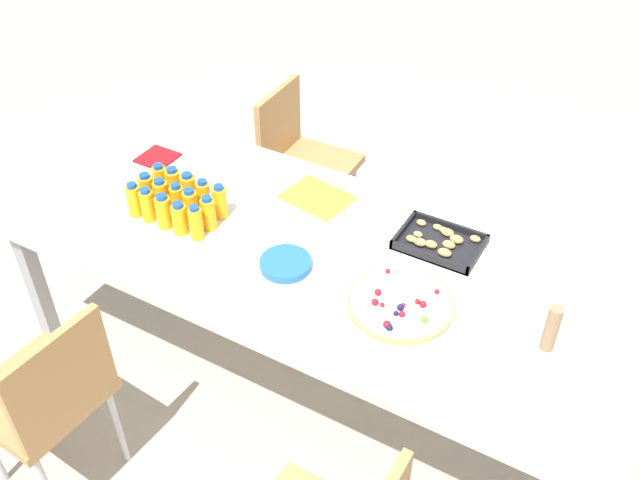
% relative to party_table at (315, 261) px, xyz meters
% --- Properties ---
extents(ground_plane, '(12.00, 12.00, 0.00)m').
position_rel_party_table_xyz_m(ground_plane, '(0.00, 0.00, -0.68)').
color(ground_plane, '#B2A899').
extents(party_table, '(2.40, 0.98, 0.74)m').
position_rel_party_table_xyz_m(party_table, '(0.00, 0.00, 0.00)').
color(party_table, silver).
rests_on(party_table, ground_plane).
extents(chair_far_left, '(0.41, 0.41, 0.83)m').
position_rel_party_table_xyz_m(chair_far_left, '(-0.57, 0.84, -0.18)').
color(chair_far_left, '#B7844C').
rests_on(chair_far_left, ground_plane).
extents(chair_near_left, '(0.43, 0.43, 0.83)m').
position_rel_party_table_xyz_m(chair_near_left, '(-0.54, -0.86, -0.18)').
color(chair_near_left, '#B7844C').
rests_on(chair_near_left, ground_plane).
extents(juice_bottle_0, '(0.06, 0.06, 0.14)m').
position_rel_party_table_xyz_m(juice_bottle_0, '(-0.71, -0.16, 0.12)').
color(juice_bottle_0, '#FAAD14').
rests_on(juice_bottle_0, party_table).
extents(juice_bottle_1, '(0.05, 0.05, 0.14)m').
position_rel_party_table_xyz_m(juice_bottle_1, '(-0.64, -0.16, 0.12)').
color(juice_bottle_1, '#F9AF14').
rests_on(juice_bottle_1, party_table).
extents(juice_bottle_2, '(0.06, 0.06, 0.14)m').
position_rel_party_table_xyz_m(juice_bottle_2, '(-0.56, -0.16, 0.12)').
color(juice_bottle_2, '#FAAB14').
rests_on(juice_bottle_2, party_table).
extents(juice_bottle_3, '(0.06, 0.06, 0.13)m').
position_rel_party_table_xyz_m(juice_bottle_3, '(-0.49, -0.16, 0.12)').
color(juice_bottle_3, '#FAAD14').
rests_on(juice_bottle_3, party_table).
extents(juice_bottle_4, '(0.05, 0.05, 0.14)m').
position_rel_party_table_xyz_m(juice_bottle_4, '(-0.42, -0.16, 0.12)').
color(juice_bottle_4, '#FAAE14').
rests_on(juice_bottle_4, party_table).
extents(juice_bottle_5, '(0.06, 0.06, 0.14)m').
position_rel_party_table_xyz_m(juice_bottle_5, '(-0.71, -0.09, 0.12)').
color(juice_bottle_5, '#FAAC14').
rests_on(juice_bottle_5, party_table).
extents(juice_bottle_6, '(0.06, 0.06, 0.15)m').
position_rel_party_table_xyz_m(juice_bottle_6, '(-0.63, -0.09, 0.12)').
color(juice_bottle_6, '#FAAC14').
rests_on(juice_bottle_6, party_table).
extents(juice_bottle_7, '(0.05, 0.05, 0.14)m').
position_rel_party_table_xyz_m(juice_bottle_7, '(-0.56, -0.08, 0.12)').
color(juice_bottle_7, '#F9AF14').
rests_on(juice_bottle_7, party_table).
extents(juice_bottle_8, '(0.06, 0.06, 0.15)m').
position_rel_party_table_xyz_m(juice_bottle_8, '(-0.49, -0.09, 0.13)').
color(juice_bottle_8, '#F9AD14').
rests_on(juice_bottle_8, party_table).
extents(juice_bottle_9, '(0.06, 0.06, 0.14)m').
position_rel_party_table_xyz_m(juice_bottle_9, '(-0.41, -0.09, 0.12)').
color(juice_bottle_9, '#F9AC14').
rests_on(juice_bottle_9, party_table).
extents(juice_bottle_10, '(0.06, 0.06, 0.14)m').
position_rel_party_table_xyz_m(juice_bottle_10, '(-0.71, -0.01, 0.12)').
color(juice_bottle_10, '#F8AF14').
rests_on(juice_bottle_10, party_table).
extents(juice_bottle_11, '(0.06, 0.06, 0.15)m').
position_rel_party_table_xyz_m(juice_bottle_11, '(-0.64, -0.01, 0.13)').
color(juice_bottle_11, '#FAAB14').
rests_on(juice_bottle_11, party_table).
extents(juice_bottle_12, '(0.06, 0.06, 0.15)m').
position_rel_party_table_xyz_m(juice_bottle_12, '(-0.56, -0.01, 0.13)').
color(juice_bottle_12, '#FAAC14').
rests_on(juice_bottle_12, party_table).
extents(juice_bottle_13, '(0.05, 0.05, 0.14)m').
position_rel_party_table_xyz_m(juice_bottle_13, '(-0.49, -0.01, 0.12)').
color(juice_bottle_13, '#FAAF14').
rests_on(juice_bottle_13, party_table).
extents(juice_bottle_14, '(0.06, 0.06, 0.14)m').
position_rel_party_table_xyz_m(juice_bottle_14, '(-0.42, -0.01, 0.12)').
color(juice_bottle_14, '#FAAC14').
rests_on(juice_bottle_14, party_table).
extents(fruit_pizza, '(0.36, 0.36, 0.05)m').
position_rel_party_table_xyz_m(fruit_pizza, '(0.39, -0.11, 0.07)').
color(fruit_pizza, tan).
rests_on(fruit_pizza, party_table).
extents(snack_tray, '(0.31, 0.22, 0.04)m').
position_rel_party_table_xyz_m(snack_tray, '(0.39, 0.25, 0.07)').
color(snack_tray, black).
rests_on(snack_tray, party_table).
extents(plate_stack, '(0.19, 0.19, 0.03)m').
position_rel_party_table_xyz_m(plate_stack, '(-0.04, -0.14, 0.07)').
color(plate_stack, blue).
rests_on(plate_stack, party_table).
extents(napkin_stack, '(0.15, 0.15, 0.01)m').
position_rel_party_table_xyz_m(napkin_stack, '(-0.90, 0.19, 0.06)').
color(napkin_stack, red).
rests_on(napkin_stack, party_table).
extents(cardboard_tube, '(0.04, 0.04, 0.17)m').
position_rel_party_table_xyz_m(cardboard_tube, '(0.87, -0.05, 0.14)').
color(cardboard_tube, '#9E7A56').
rests_on(cardboard_tube, party_table).
extents(paper_folder, '(0.29, 0.24, 0.01)m').
position_rel_party_table_xyz_m(paper_folder, '(-0.15, 0.28, 0.06)').
color(paper_folder, yellow).
rests_on(paper_folder, party_table).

